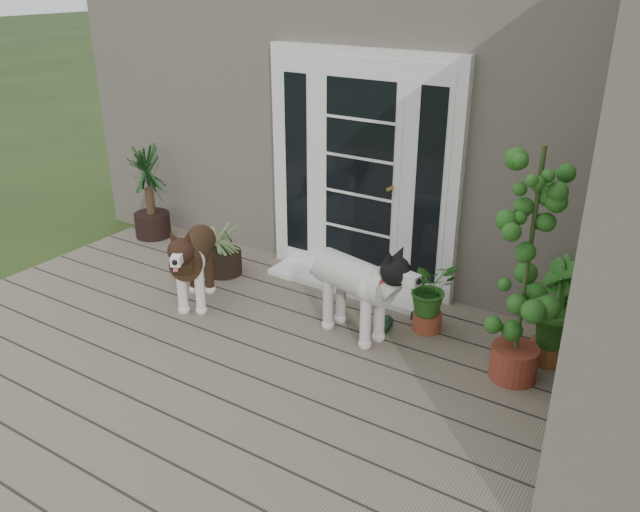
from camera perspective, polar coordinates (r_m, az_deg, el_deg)
The scene contains 14 objects.
deck at distance 4.69m, azimuth -8.09°, elevation -13.18°, with size 6.20×4.60×0.12m, color #6B5B4C.
house_main at distance 7.58m, azimuth 12.89°, elevation 13.33°, with size 7.40×4.00×3.10m, color #665E54.
door_unit at distance 5.91m, azimuth 3.65°, elevation 7.44°, with size 1.90×0.14×2.15m, color white.
door_step at distance 6.13m, azimuth 2.48°, elevation -2.46°, with size 1.60×0.40×0.05m, color white.
brindle_dog at distance 5.79m, azimuth -10.97°, elevation -0.87°, with size 0.37×0.87×0.72m, color #402817, non-canonical shape.
white_dog at distance 5.19m, azimuth 3.02°, elevation -3.23°, with size 0.39×0.92×0.77m, color white, non-canonical shape.
spider_plant at distance 6.34m, azimuth -8.58°, elevation 1.07°, with size 0.59×0.59×0.63m, color #A4B871, non-canonical shape.
yucca at distance 7.35m, azimuth -14.83°, elevation 5.59°, with size 0.74×0.74×1.07m, color black, non-canonical shape.
herb_a at distance 5.38m, azimuth 9.53°, elevation -3.87°, with size 0.43×0.43×0.54m, color #1A5B1C.
herb_b at distance 5.17m, azimuth 19.67°, elevation -5.78°, with size 0.41×0.41×0.61m, color #1C621C.
herb_c at distance 5.26m, azimuth 20.54°, elevation -5.47°, with size 0.39×0.39×0.61m, color #2D621C.
sapling at distance 4.62m, azimuth 17.81°, elevation -0.86°, with size 0.53×0.53×1.80m, color #1E5217, non-canonical shape.
clog_left at distance 5.43m, azimuth 5.62°, elevation -6.15°, with size 0.12×0.26×0.08m, color #13311C, non-canonical shape.
clog_right at distance 5.69m, azimuth 8.88°, elevation -4.79°, with size 0.13×0.27×0.08m, color black, non-canonical shape.
Camera 1 is at (2.53, -2.37, 2.87)m, focal length 36.34 mm.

